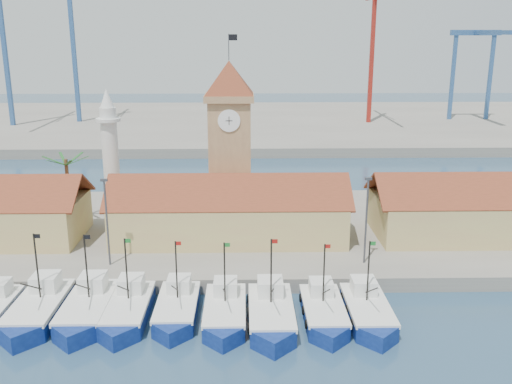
{
  "coord_description": "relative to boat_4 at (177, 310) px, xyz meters",
  "views": [
    {
      "loc": [
        1.77,
        -42.26,
        24.19
      ],
      "look_at": [
        3.01,
        18.0,
        7.43
      ],
      "focal_mm": 40.0,
      "sensor_mm": 36.0,
      "label": 1
    }
  ],
  "objects": [
    {
      "name": "quay",
      "position": [
        4.27,
        20.69,
        -0.0
      ],
      "size": [
        140.0,
        32.0,
        1.5
      ],
      "primitive_type": "cube",
      "color": "gray",
      "rests_on": "ground"
    },
    {
      "name": "crane_red_right",
      "position": [
        38.37,
        100.33,
        22.78
      ],
      "size": [
        1.0,
        31.78,
        38.92
      ],
      "color": "maroon",
      "rests_on": "terminal"
    },
    {
      "name": "hall_right",
      "position": [
        36.27,
        16.69,
        3.23
      ],
      "size": [
        31.2,
        10.13,
        7.61
      ],
      "color": "tan",
      "rests_on": "quay"
    },
    {
      "name": "boat_1",
      "position": [
        -12.1,
        -0.12,
        0.09
      ],
      "size": [
        3.91,
        10.71,
        8.11
      ],
      "color": "navy",
      "rests_on": "ground"
    },
    {
      "name": "minaret",
      "position": [
        -10.73,
        24.69,
        8.98
      ],
      "size": [
        3.0,
        3.0,
        16.3
      ],
      "color": "silver",
      "rests_on": "quay"
    },
    {
      "name": "ground",
      "position": [
        4.27,
        -3.31,
        -0.75
      ],
      "size": [
        400.0,
        400.0,
        0.0
      ],
      "primitive_type": "plane",
      "color": "navy",
      "rests_on": "ground"
    },
    {
      "name": "hall_center",
      "position": [
        4.27,
        16.69,
        3.23
      ],
      "size": [
        27.04,
        10.13,
        7.61
      ],
      "color": "tan",
      "rests_on": "quay"
    },
    {
      "name": "boat_3",
      "position": [
        -4.32,
        -0.25,
        0.04
      ],
      "size": [
        3.7,
        10.12,
        7.66
      ],
      "color": "navy",
      "rests_on": "ground"
    },
    {
      "name": "clock_tower",
      "position": [
        4.27,
        22.69,
        11.21
      ],
      "size": [
        5.8,
        5.8,
        22.7
      ],
      "color": "tan",
      "rests_on": "quay"
    },
    {
      "name": "boat_4",
      "position": [
        0.0,
        0.0,
        0.0
      ],
      "size": [
        3.51,
        9.62,
        7.28
      ],
      "color": "navy",
      "rests_on": "ground"
    },
    {
      "name": "lamp_posts",
      "position": [
        4.77,
        8.69,
        5.72
      ],
      "size": [
        80.7,
        0.25,
        9.03
      ],
      "color": "#3F3F44",
      "rests_on": "quay"
    },
    {
      "name": "boat_6",
      "position": [
        8.26,
        -1.38,
        0.07
      ],
      "size": [
        3.83,
        10.49,
        7.94
      ],
      "color": "navy",
      "rests_on": "ground"
    },
    {
      "name": "boat_8",
      "position": [
        16.73,
        -0.93,
        0.02
      ],
      "size": [
        3.62,
        9.91,
        7.5
      ],
      "color": "navy",
      "rests_on": "ground"
    },
    {
      "name": "gantry",
      "position": [
        66.27,
        103.34,
        19.29
      ],
      "size": [
        13.0,
        22.0,
        23.2
      ],
      "color": "#2E578E",
      "rests_on": "terminal"
    },
    {
      "name": "boat_5",
      "position": [
        4.26,
        -0.79,
        0.01
      ],
      "size": [
        3.58,
        9.8,
        7.41
      ],
      "color": "navy",
      "rests_on": "ground"
    },
    {
      "name": "palm_tree",
      "position": [
        -15.73,
        22.69,
        5.49
      ],
      "size": [
        5.6,
        5.03,
        8.39
      ],
      "color": "brown",
      "rests_on": "quay"
    },
    {
      "name": "boat_2",
      "position": [
        -7.83,
        -0.1,
        0.07
      ],
      "size": [
        3.85,
        10.55,
        7.98
      ],
      "color": "navy",
      "rests_on": "ground"
    },
    {
      "name": "terminal",
      "position": [
        4.27,
        106.69,
        0.25
      ],
      "size": [
        240.0,
        80.0,
        2.0
      ],
      "primitive_type": "cube",
      "color": "gray",
      "rests_on": "ground"
    },
    {
      "name": "crane_blue_near",
      "position": [
        -37.34,
        103.79,
        25.33
      ],
      "size": [
        1.0,
        29.19,
        43.96
      ],
      "color": "#2E578E",
      "rests_on": "terminal"
    },
    {
      "name": "boat_7",
      "position": [
        12.87,
        -0.9,
        -0.0
      ],
      "size": [
        3.5,
        9.58,
        7.25
      ],
      "color": "navy",
      "rests_on": "ground"
    }
  ]
}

